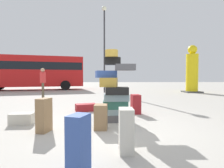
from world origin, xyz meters
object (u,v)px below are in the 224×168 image
Objects in this scene: suitcase_maroon_right_side at (86,107)px; person_bearded_onlooker at (43,81)px; suitcase_brown_upright_blue at (101,117)px; yellow_dummy_statue at (192,72)px; suitcase_maroon_left_side at (136,104)px; lamp_post at (104,37)px; suitcase_cream_white_trunk at (22,119)px; suitcase_navy_foreground_near at (79,144)px; parked_bus at (32,71)px; suitcase_cream_behind_tower at (126,130)px; suitcase_brown_foreground_far at (44,115)px; suitcase_tower at (114,93)px.

person_bearded_onlooker reaches higher than suitcase_maroon_right_side.
suitcase_maroon_right_side is at bearing 108.78° from suitcase_brown_upright_blue.
suitcase_maroon_right_side is 0.19× the size of yellow_dummy_statue.
suitcase_maroon_left_side is at bearing 25.95° from person_bearded_onlooker.
person_bearded_onlooker is 0.45× the size of yellow_dummy_statue.
suitcase_cream_white_trunk is at bearing -101.95° from lamp_post.
parked_bus is at bearing 134.84° from suitcase_navy_foreground_near.
suitcase_cream_behind_tower is 0.07× the size of parked_bus.
lamp_post is at bearing 120.38° from person_bearded_onlooker.
suitcase_navy_foreground_near is at bearing -46.81° from suitcase_brown_foreground_far.
suitcase_maroon_left_side is at bearing -125.55° from yellow_dummy_statue.
person_bearded_onlooker reaches higher than suitcase_brown_foreground_far.
yellow_dummy_statue reaches higher than suitcase_cream_white_trunk.
suitcase_brown_upright_blue is 10.73m from lamp_post.
person_bearded_onlooker is (-4.38, 3.92, 0.70)m from suitcase_maroon_left_side.
suitcase_brown_upright_blue is 14.92m from parked_bus.
suitcase_brown_foreground_far is (-1.24, -0.17, 0.08)m from suitcase_brown_upright_blue.
person_bearded_onlooker reaches higher than suitcase_maroon_left_side.
suitcase_maroon_right_side is (-1.70, 0.50, -0.19)m from suitcase_maroon_left_side.
person_bearded_onlooker is at bearing 132.92° from suitcase_navy_foreground_near.
suitcase_navy_foreground_near reaches higher than suitcase_maroon_left_side.
yellow_dummy_statue reaches higher than suitcase_brown_upright_blue.
yellow_dummy_statue is 0.56× the size of lamp_post.
suitcase_tower is 0.52× the size of yellow_dummy_statue.
suitcase_cream_white_trunk is at bearing -133.55° from yellow_dummy_statue.
suitcase_maroon_left_side is 3.01m from suitcase_brown_foreground_far.
lamp_post reaches higher than person_bearded_onlooker.
suitcase_brown_upright_blue is 12.12m from yellow_dummy_statue.
suitcase_brown_foreground_far is 0.08× the size of parked_bus.
suitcase_cream_white_trunk is at bearing -82.99° from parked_bus.
parked_bus reaches higher than suitcase_brown_foreground_far.
suitcase_brown_upright_blue is 1.37m from suitcase_cream_behind_tower.
parked_bus is at bearing 102.83° from suitcase_maroon_right_side.
lamp_post is at bearing 76.08° from suitcase_cream_white_trunk.
person_bearded_onlooker is at bearing -78.24° from parked_bus.
lamp_post is (-0.02, 9.94, 4.03)m from suitcase_brown_upright_blue.
suitcase_navy_foreground_near is at bearing -101.77° from suitcase_tower.
suitcase_navy_foreground_near is at bearing -90.96° from lamp_post.
suitcase_maroon_right_side is (-0.60, 2.24, -0.16)m from suitcase_brown_upright_blue.
suitcase_brown_foreground_far is (0.79, -0.65, 0.23)m from suitcase_cream_white_trunk.
lamp_post is at bearing 92.71° from suitcase_cream_behind_tower.
suitcase_tower is 9.87m from lamp_post.
suitcase_maroon_left_side reaches higher than suitcase_brown_upright_blue.
parked_bus is at bearing 109.19° from suitcase_cream_white_trunk.
suitcase_brown_foreground_far is 0.11× the size of lamp_post.
suitcase_cream_behind_tower is 12.97m from yellow_dummy_statue.
suitcase_cream_white_trunk is 0.33× the size of person_bearded_onlooker.
suitcase_tower is 0.95m from suitcase_brown_upright_blue.
suitcase_maroon_right_side is (-0.94, 1.50, -0.64)m from suitcase_tower.
person_bearded_onlooker is 11.05m from yellow_dummy_statue.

